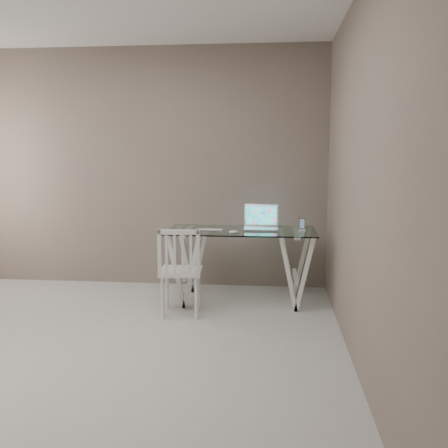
{
  "coord_description": "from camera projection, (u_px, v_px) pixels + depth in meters",
  "views": [
    {
      "loc": [
        1.41,
        -3.36,
        1.54
      ],
      "look_at": [
        0.93,
        1.34,
        0.85
      ],
      "focal_mm": 40.0,
      "sensor_mm": 36.0,
      "label": 1
    }
  ],
  "objects": [
    {
      "name": "room",
      "position": [
        62.0,
        125.0,
        3.45
      ],
      "size": [
        4.5,
        4.52,
        2.71
      ],
      "color": "#AFADA8",
      "rests_on": "ground"
    },
    {
      "name": "desk",
      "position": [
        241.0,
        265.0,
        5.12
      ],
      "size": [
        1.5,
        0.7,
        0.75
      ],
      "color": "silver",
      "rests_on": "ground"
    },
    {
      "name": "chair",
      "position": [
        180.0,
        267.0,
        4.64
      ],
      "size": [
        0.42,
        0.42,
        0.85
      ],
      "rotation": [
        0.0,
        0.0,
        0.08
      ],
      "color": "silver",
      "rests_on": "ground"
    },
    {
      "name": "laptop",
      "position": [
        261.0,
        223.0,
        5.16
      ],
      "size": [
        0.36,
        0.33,
        0.24
      ],
      "color": "silver",
      "rests_on": "desk"
    },
    {
      "name": "keyboard",
      "position": [
        210.0,
        230.0,
        5.07
      ],
      "size": [
        0.27,
        0.11,
        0.01
      ],
      "primitive_type": "cube",
      "color": "silver",
      "rests_on": "desk"
    },
    {
      "name": "mouse",
      "position": [
        234.0,
        232.0,
        4.85
      ],
      "size": [
        0.1,
        0.06,
        0.03
      ],
      "primitive_type": "ellipsoid",
      "color": "silver",
      "rests_on": "desk"
    },
    {
      "name": "phone_dock",
      "position": [
        302.0,
        227.0,
        5.03
      ],
      "size": [
        0.07,
        0.07,
        0.13
      ],
      "color": "white",
      "rests_on": "desk"
    }
  ]
}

